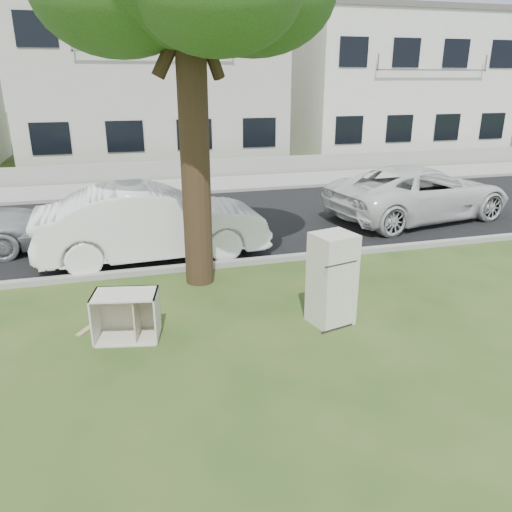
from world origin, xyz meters
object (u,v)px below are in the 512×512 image
object	(u,v)px
fridge	(332,279)
car_right	(420,193)
car_center	(153,222)
cabinet	(126,316)

from	to	relation	value
fridge	car_right	size ratio (longest dim) A/B	0.28
fridge	car_center	world-z (taller)	car_center
fridge	cabinet	size ratio (longest dim) A/B	1.58
cabinet	car_right	bearing A→B (deg)	42.58
fridge	cabinet	bearing A→B (deg)	160.49
fridge	car_right	bearing A→B (deg)	32.98
cabinet	car_right	world-z (taller)	car_right
cabinet	car_right	xyz separation A→B (m)	(8.16, 4.93, 0.37)
cabinet	car_center	distance (m)	3.67
car_right	cabinet	bearing A→B (deg)	111.39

